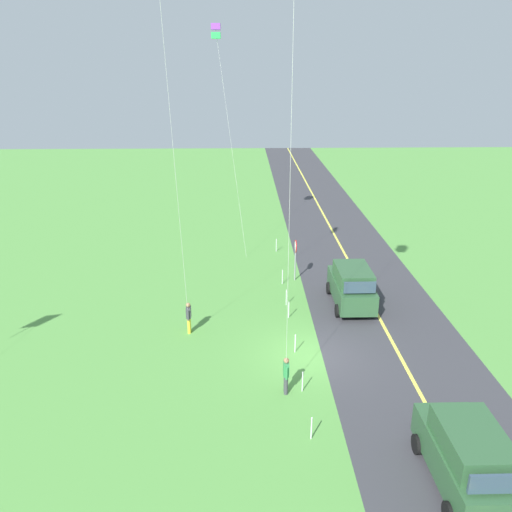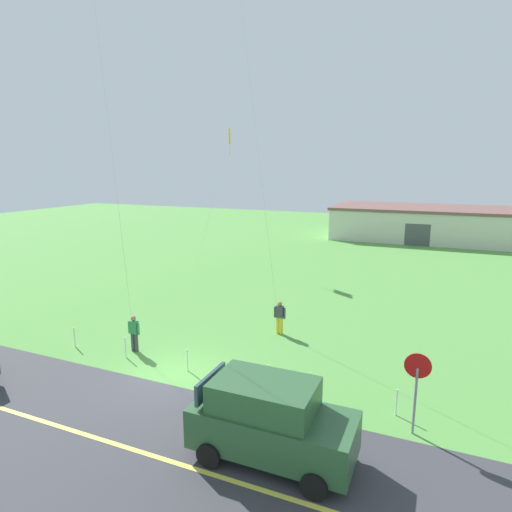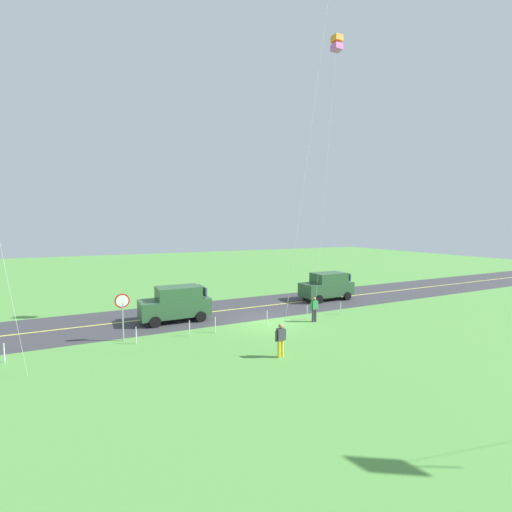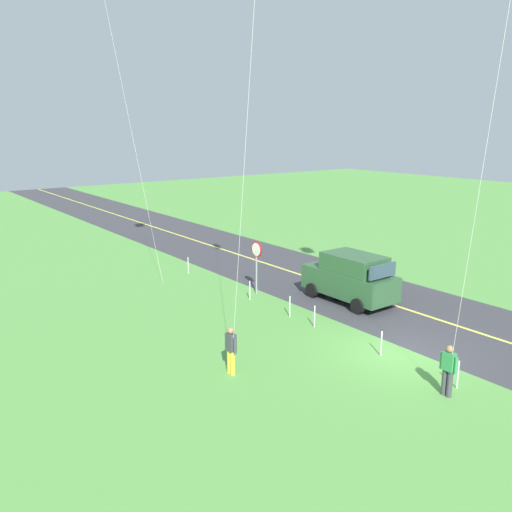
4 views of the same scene
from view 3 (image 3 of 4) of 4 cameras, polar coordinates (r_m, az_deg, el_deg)
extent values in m
cube|color=#549342|center=(22.99, 1.61, -10.71)|extent=(120.00, 120.00, 0.10)
cube|color=#38383D|center=(26.46, -2.53, -8.51)|extent=(120.00, 7.00, 0.00)
cube|color=#E5E04C|center=(26.46, -2.53, -8.50)|extent=(120.00, 0.16, 0.00)
cube|color=#2D5633|center=(23.53, -13.01, -8.11)|extent=(4.40, 1.90, 1.10)
cube|color=#2D5633|center=(23.40, -12.45, -5.80)|extent=(2.73, 1.75, 0.80)
cube|color=#334756|center=(23.16, -15.07, -5.96)|extent=(0.10, 1.62, 0.64)
cube|color=#334756|center=(23.83, -8.66, -5.54)|extent=(0.10, 1.62, 0.60)
cylinder|color=black|center=(22.48, -16.00, -10.24)|extent=(0.68, 0.22, 0.68)
cylinder|color=black|center=(24.29, -16.84, -9.12)|extent=(0.68, 0.22, 0.68)
cylinder|color=black|center=(23.14, -8.92, -9.67)|extent=(0.68, 0.22, 0.68)
cylinder|color=black|center=(24.91, -10.27, -8.64)|extent=(0.68, 0.22, 0.68)
cube|color=#2D5633|center=(29.98, 11.31, -5.27)|extent=(4.40, 1.90, 1.10)
cube|color=#2D5633|center=(29.98, 11.71, -3.43)|extent=(2.73, 1.75, 0.80)
cube|color=#334756|center=(29.33, 10.04, -3.59)|extent=(0.10, 1.61, 0.64)
cube|color=#334756|center=(31.00, 14.07, -3.21)|extent=(0.10, 1.61, 0.60)
cylinder|color=black|center=(28.49, 10.18, -6.91)|extent=(0.68, 0.22, 0.68)
cylinder|color=black|center=(30.00, 8.00, -6.28)|extent=(0.68, 0.22, 0.68)
cylinder|color=black|center=(30.26, 14.55, -6.30)|extent=(0.68, 0.22, 0.68)
cylinder|color=black|center=(31.68, 12.28, -5.74)|extent=(0.68, 0.22, 0.68)
cylinder|color=gray|center=(20.35, -20.76, -9.91)|extent=(0.08, 0.08, 2.10)
cylinder|color=red|center=(20.10, -20.86, -6.80)|extent=(0.76, 0.04, 0.76)
cylinder|color=white|center=(20.07, -20.85, -6.81)|extent=(0.62, 0.01, 0.62)
cylinder|color=yellow|center=(17.11, 4.27, -14.68)|extent=(0.16, 0.16, 0.82)
cylinder|color=yellow|center=(17.03, 3.73, -14.78)|extent=(0.16, 0.16, 0.82)
cube|color=#3F3F47|center=(16.85, 4.01, -12.52)|extent=(0.36, 0.22, 0.56)
cylinder|color=#3F3F47|center=(16.98, 4.73, -12.56)|extent=(0.10, 0.10, 0.52)
cylinder|color=#3F3F47|center=(16.75, 3.29, -12.80)|extent=(0.10, 0.10, 0.52)
sphere|color=#9E704C|center=(16.74, 4.02, -11.25)|extent=(0.22, 0.22, 0.22)
cylinder|color=#3F3F47|center=(23.23, 9.58, -9.44)|extent=(0.16, 0.16, 0.82)
cylinder|color=#3F3F47|center=(23.13, 9.22, -9.50)|extent=(0.16, 0.16, 0.82)
cube|color=#338C4C|center=(23.02, 9.43, -7.81)|extent=(0.36, 0.22, 0.56)
cylinder|color=#338C4C|center=(23.17, 9.91, -7.86)|extent=(0.10, 0.10, 0.52)
cylinder|color=#338C4C|center=(22.89, 8.93, -8.00)|extent=(0.10, 0.10, 0.52)
sphere|color=#9E704C|center=(22.94, 9.44, -6.86)|extent=(0.22, 0.22, 0.22)
cylinder|color=silver|center=(16.85, 8.12, 14.33)|extent=(2.46, 0.28, 17.83)
cylinder|color=silver|center=(22.92, 11.14, 11.10)|extent=(1.30, 0.17, 17.30)
cube|color=orange|center=(25.77, 12.97, 31.06)|extent=(0.56, 0.56, 0.36)
cube|color=#D859BF|center=(25.55, 12.94, 30.05)|extent=(0.56, 0.56, 0.36)
cylinder|color=silver|center=(25.33, 13.54, -8.21)|extent=(0.05, 0.05, 0.90)
cylinder|color=silver|center=(23.66, 8.28, -9.06)|extent=(0.05, 0.05, 0.90)
cylinder|color=silver|center=(22.14, 1.81, -9.99)|extent=(0.05, 0.05, 0.90)
cylinder|color=silver|center=(20.79, -6.62, -11.01)|extent=(0.05, 0.05, 0.90)
cylinder|color=silver|center=(20.35, -10.72, -11.42)|extent=(0.05, 0.05, 0.90)
cylinder|color=silver|center=(19.81, -18.83, -12.06)|extent=(0.05, 0.05, 0.90)
cylinder|color=silver|center=(19.93, -35.62, -12.63)|extent=(0.05, 0.05, 0.90)
camera|label=1|loc=(35.35, 35.78, 14.23)|focal=36.25mm
camera|label=2|loc=(32.09, -23.82, 7.48)|focal=30.19mm
camera|label=4|loc=(22.10, 51.05, 7.48)|focal=37.64mm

